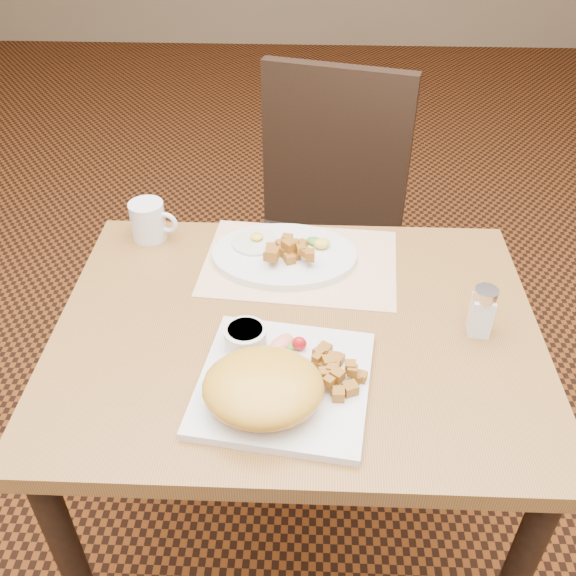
# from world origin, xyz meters

# --- Properties ---
(ground) EXTENTS (8.00, 8.00, 0.00)m
(ground) POSITION_xyz_m (0.00, 0.00, 0.00)
(ground) COLOR black
(ground) RESTS_ON ground
(table) EXTENTS (0.90, 0.70, 0.75)m
(table) POSITION_xyz_m (0.00, 0.00, 0.64)
(table) COLOR olive
(table) RESTS_ON ground
(chair_far) EXTENTS (0.51, 0.52, 0.97)m
(chair_far) POSITION_xyz_m (0.06, 0.66, 0.54)
(chair_far) COLOR black
(chair_far) RESTS_ON ground
(placemat) EXTENTS (0.42, 0.31, 0.00)m
(placemat) POSITION_xyz_m (0.00, 0.20, 0.75)
(placemat) COLOR white
(placemat) RESTS_ON table
(plate_square) EXTENTS (0.32, 0.32, 0.02)m
(plate_square) POSITION_xyz_m (-0.02, -0.15, 0.76)
(plate_square) COLOR silver
(plate_square) RESTS_ON table
(plate_oval) EXTENTS (0.31, 0.23, 0.02)m
(plate_oval) POSITION_xyz_m (-0.03, 0.21, 0.76)
(plate_oval) COLOR silver
(plate_oval) RESTS_ON placemat
(hollandaise_mound) EXTENTS (0.20, 0.17, 0.07)m
(hollandaise_mound) POSITION_xyz_m (-0.05, -0.20, 0.80)
(hollandaise_mound) COLOR gold
(hollandaise_mound) RESTS_ON plate_square
(ramekin) EXTENTS (0.07, 0.07, 0.04)m
(ramekin) POSITION_xyz_m (-0.09, -0.07, 0.79)
(ramekin) COLOR silver
(ramekin) RESTS_ON plate_square
(garnish_sq) EXTENTS (0.08, 0.07, 0.03)m
(garnish_sq) POSITION_xyz_m (-0.02, -0.07, 0.78)
(garnish_sq) COLOR #387223
(garnish_sq) RESTS_ON plate_square
(fried_egg) EXTENTS (0.10, 0.10, 0.02)m
(fried_egg) POSITION_xyz_m (-0.10, 0.24, 0.77)
(fried_egg) COLOR white
(fried_egg) RESTS_ON plate_oval
(garnish_ov) EXTENTS (0.06, 0.05, 0.02)m
(garnish_ov) POSITION_xyz_m (0.04, 0.24, 0.78)
(garnish_ov) COLOR #387223
(garnish_ov) RESTS_ON plate_oval
(salt_shaker) EXTENTS (0.04, 0.04, 0.10)m
(salt_shaker) POSITION_xyz_m (0.33, -0.00, 0.80)
(salt_shaker) COLOR white
(salt_shaker) RESTS_ON table
(coffee_mug) EXTENTS (0.11, 0.08, 0.09)m
(coffee_mug) POSITION_xyz_m (-0.33, 0.29, 0.79)
(coffee_mug) COLOR silver
(coffee_mug) RESTS_ON table
(home_fries_sq) EXTENTS (0.13, 0.13, 0.03)m
(home_fries_sq) POSITION_xyz_m (0.06, -0.14, 0.78)
(home_fries_sq) COLOR #A7671A
(home_fries_sq) RESTS_ON plate_square
(home_fries_ov) EXTENTS (0.11, 0.11, 0.04)m
(home_fries_ov) POSITION_xyz_m (-0.03, 0.20, 0.79)
(home_fries_ov) COLOR #A7671A
(home_fries_ov) RESTS_ON plate_oval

